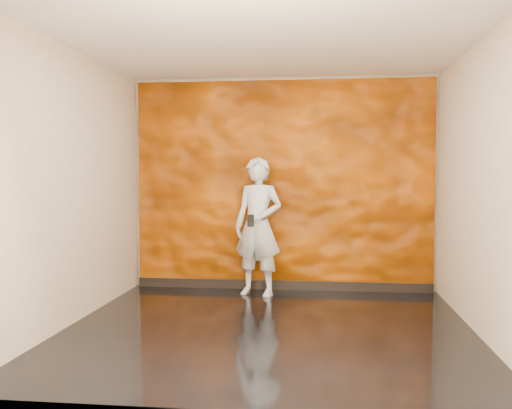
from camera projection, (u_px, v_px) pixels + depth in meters
name	position (u px, v px, depth m)	size (l,w,h in m)	color
room	(268.00, 187.00, 5.57)	(4.02, 4.02, 2.81)	black
feature_wall	(283.00, 185.00, 7.52)	(3.90, 0.06, 2.75)	#D25900
baseboard	(282.00, 285.00, 7.55)	(3.90, 0.04, 0.12)	black
man	(258.00, 227.00, 7.16)	(0.63, 0.42, 1.74)	#ADB4BD
phone	(251.00, 221.00, 6.93)	(0.08, 0.02, 0.15)	black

